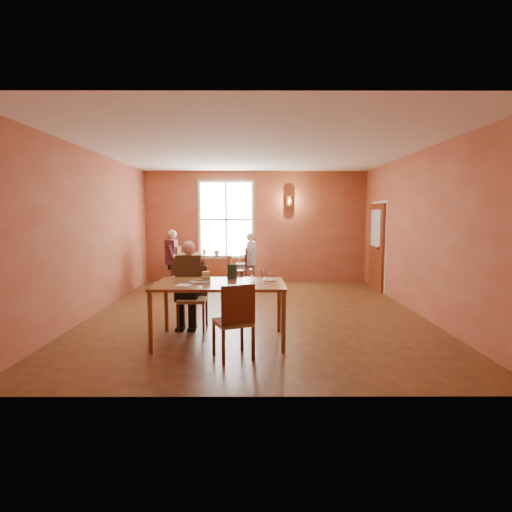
{
  "coord_description": "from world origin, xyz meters",
  "views": [
    {
      "loc": [
        -0.02,
        -7.38,
        1.85
      ],
      "look_at": [
        0.0,
        0.2,
        1.05
      ],
      "focal_mm": 28.0,
      "sensor_mm": 36.0,
      "label": 1
    }
  ],
  "objects_px": {
    "main_table": "(220,312)",
    "chair_diner_main": "(192,298)",
    "chair_empty": "(233,320)",
    "chair_diner_white": "(238,267)",
    "chair_diner_maroon": "(187,267)",
    "diner_main": "(192,288)",
    "diner_white": "(239,261)",
    "second_table": "(212,271)",
    "diner_maroon": "(185,260)"
  },
  "relations": [
    {
      "from": "main_table",
      "to": "chair_diner_main",
      "type": "height_order",
      "value": "chair_diner_main"
    },
    {
      "from": "chair_empty",
      "to": "chair_diner_white",
      "type": "distance_m",
      "value": 5.02
    },
    {
      "from": "chair_diner_maroon",
      "to": "diner_main",
      "type": "bearing_deg",
      "value": 10.96
    },
    {
      "from": "chair_diner_white",
      "to": "diner_white",
      "type": "xyz_separation_m",
      "value": [
        0.03,
        0.0,
        0.16
      ]
    },
    {
      "from": "chair_empty",
      "to": "second_table",
      "type": "xyz_separation_m",
      "value": [
        -0.8,
        5.02,
        -0.07
      ]
    },
    {
      "from": "main_table",
      "to": "chair_diner_white",
      "type": "height_order",
      "value": "chair_diner_white"
    },
    {
      "from": "chair_diner_main",
      "to": "diner_white",
      "type": "xyz_separation_m",
      "value": [
        0.61,
        3.7,
        0.16
      ]
    },
    {
      "from": "chair_diner_maroon",
      "to": "diner_maroon",
      "type": "distance_m",
      "value": 0.19
    },
    {
      "from": "chair_diner_main",
      "to": "chair_diner_white",
      "type": "distance_m",
      "value": 3.75
    },
    {
      "from": "chair_empty",
      "to": "chair_diner_maroon",
      "type": "bearing_deg",
      "value": 83.08
    },
    {
      "from": "diner_white",
      "to": "chair_diner_white",
      "type": "bearing_deg",
      "value": 90.0
    },
    {
      "from": "chair_diner_main",
      "to": "chair_diner_maroon",
      "type": "bearing_deg",
      "value": -78.95
    },
    {
      "from": "diner_white",
      "to": "diner_maroon",
      "type": "height_order",
      "value": "diner_maroon"
    },
    {
      "from": "main_table",
      "to": "chair_diner_maroon",
      "type": "xyz_separation_m",
      "value": [
        -1.22,
        4.35,
        0.09
      ]
    },
    {
      "from": "chair_diner_main",
      "to": "chair_diner_maroon",
      "type": "height_order",
      "value": "chair_diner_maroon"
    },
    {
      "from": "chair_diner_main",
      "to": "diner_maroon",
      "type": "xyz_separation_m",
      "value": [
        -0.75,
        3.7,
        0.21
      ]
    },
    {
      "from": "chair_empty",
      "to": "diner_white",
      "type": "height_order",
      "value": "diner_white"
    },
    {
      "from": "chair_diner_main",
      "to": "diner_white",
      "type": "relative_size",
      "value": 0.75
    },
    {
      "from": "second_table",
      "to": "chair_diner_white",
      "type": "distance_m",
      "value": 0.66
    },
    {
      "from": "chair_empty",
      "to": "diner_maroon",
      "type": "distance_m",
      "value": 5.23
    },
    {
      "from": "diner_main",
      "to": "diner_maroon",
      "type": "xyz_separation_m",
      "value": [
        -0.75,
        3.73,
        0.02
      ]
    },
    {
      "from": "main_table",
      "to": "chair_diner_maroon",
      "type": "distance_m",
      "value": 4.52
    },
    {
      "from": "main_table",
      "to": "chair_diner_main",
      "type": "relative_size",
      "value": 1.85
    },
    {
      "from": "diner_main",
      "to": "second_table",
      "type": "distance_m",
      "value": 3.74
    },
    {
      "from": "diner_maroon",
      "to": "diner_white",
      "type": "bearing_deg",
      "value": 90.0
    },
    {
      "from": "main_table",
      "to": "chair_diner_main",
      "type": "distance_m",
      "value": 0.82
    },
    {
      "from": "diner_maroon",
      "to": "chair_empty",
      "type": "bearing_deg",
      "value": 16.41
    },
    {
      "from": "second_table",
      "to": "chair_empty",
      "type": "bearing_deg",
      "value": -80.97
    },
    {
      "from": "chair_diner_main",
      "to": "diner_maroon",
      "type": "bearing_deg",
      "value": -78.51
    },
    {
      "from": "chair_diner_white",
      "to": "diner_maroon",
      "type": "bearing_deg",
      "value": 90.0
    },
    {
      "from": "chair_empty",
      "to": "chair_diner_white",
      "type": "xyz_separation_m",
      "value": [
        -0.15,
        5.02,
        0.01
      ]
    },
    {
      "from": "diner_white",
      "to": "main_table",
      "type": "bearing_deg",
      "value": 178.59
    },
    {
      "from": "diner_white",
      "to": "diner_main",
      "type": "bearing_deg",
      "value": 170.77
    },
    {
      "from": "diner_main",
      "to": "chair_empty",
      "type": "distance_m",
      "value": 1.48
    },
    {
      "from": "main_table",
      "to": "chair_diner_white",
      "type": "bearing_deg",
      "value": 88.99
    },
    {
      "from": "chair_diner_main",
      "to": "diner_main",
      "type": "xyz_separation_m",
      "value": [
        0.0,
        -0.03,
        0.18
      ]
    },
    {
      "from": "main_table",
      "to": "diner_white",
      "type": "relative_size",
      "value": 1.39
    },
    {
      "from": "second_table",
      "to": "chair_diner_maroon",
      "type": "xyz_separation_m",
      "value": [
        -0.65,
        0.0,
        0.1
      ]
    },
    {
      "from": "second_table",
      "to": "chair_diner_white",
      "type": "xyz_separation_m",
      "value": [
        0.65,
        0.0,
        0.08
      ]
    },
    {
      "from": "diner_main",
      "to": "chair_diner_white",
      "type": "xyz_separation_m",
      "value": [
        0.58,
        3.73,
        -0.17
      ]
    },
    {
      "from": "main_table",
      "to": "diner_white",
      "type": "bearing_deg",
      "value": 88.59
    },
    {
      "from": "diner_main",
      "to": "diner_maroon",
      "type": "height_order",
      "value": "diner_maroon"
    },
    {
      "from": "chair_empty",
      "to": "second_table",
      "type": "relative_size",
      "value": 1.03
    },
    {
      "from": "main_table",
      "to": "chair_empty",
      "type": "height_order",
      "value": "chair_empty"
    },
    {
      "from": "main_table",
      "to": "chair_diner_maroon",
      "type": "bearing_deg",
      "value": 105.69
    },
    {
      "from": "chair_diner_white",
      "to": "diner_white",
      "type": "relative_size",
      "value": 0.76
    },
    {
      "from": "main_table",
      "to": "diner_maroon",
      "type": "distance_m",
      "value": 4.54
    },
    {
      "from": "chair_diner_main",
      "to": "second_table",
      "type": "xyz_separation_m",
      "value": [
        -0.07,
        3.7,
        -0.08
      ]
    },
    {
      "from": "second_table",
      "to": "chair_diner_maroon",
      "type": "height_order",
      "value": "chair_diner_maroon"
    },
    {
      "from": "chair_diner_white",
      "to": "second_table",
      "type": "bearing_deg",
      "value": 90.0
    }
  ]
}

